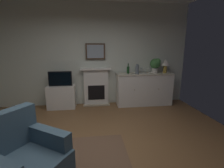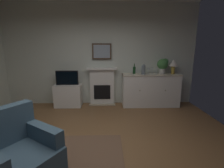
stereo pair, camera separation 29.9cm
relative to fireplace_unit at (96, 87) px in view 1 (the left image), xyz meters
The scene contains 15 objects.
ground_plane 2.44m from the fireplace_unit, 91.52° to the right, with size 5.58×5.05×0.10m, color brown.
wall_rear 0.92m from the fireplace_unit, 116.20° to the left, with size 5.58×0.06×2.91m, color silver.
fireplace_unit is the anchor object (origin of this frame).
framed_picture 1.02m from the fireplace_unit, 90.00° to the left, with size 0.55×0.04×0.45m.
sideboard_cabinet 1.42m from the fireplace_unit, ahead, with size 1.64×0.49×0.94m.
table_lamp 2.13m from the fireplace_unit, ahead, with size 0.26×0.26×0.40m.
wine_bottle 1.06m from the fireplace_unit, ahead, with size 0.08×0.08×0.29m.
wine_glass_left 1.43m from the fireplace_unit, ahead, with size 0.07×0.07×0.16m.
wine_glass_center 1.53m from the fireplace_unit, ahead, with size 0.07×0.07×0.16m.
wine_glass_right 1.64m from the fireplace_unit, ahead, with size 0.07×0.07×0.16m.
vase_decorative 1.30m from the fireplace_unit, 11.06° to the right, with size 0.11×0.11×0.28m.
tv_cabinet 1.01m from the fireplace_unit, behind, with size 0.75×0.42×0.64m.
tv_set 1.04m from the fireplace_unit, 169.23° to the right, with size 0.62×0.07×0.40m.
potted_plant_small 1.86m from the fireplace_unit, ahead, with size 0.30×0.30×0.43m.
armchair 3.03m from the fireplace_unit, 108.34° to the right, with size 1.10×1.08×0.92m.
Camera 1 is at (-0.06, -2.26, 1.65)m, focal length 25.78 mm.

